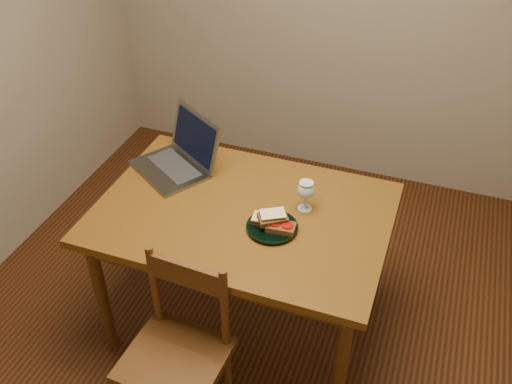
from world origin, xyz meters
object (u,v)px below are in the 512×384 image
(milk_glass, at_px, (306,196))
(chair, at_px, (177,347))
(table, at_px, (243,225))
(laptop, at_px, (181,154))
(plate, at_px, (272,227))

(milk_glass, bearing_deg, chair, -115.06)
(table, xyz_separation_m, laptop, (-0.41, 0.23, 0.15))
(table, bearing_deg, milk_glass, 22.45)
(plate, bearing_deg, table, 155.64)
(plate, distance_m, milk_glass, 0.21)
(plate, xyz_separation_m, laptop, (-0.57, 0.30, 0.06))
(plate, bearing_deg, laptop, 152.28)
(laptop, bearing_deg, chair, -34.65)
(table, distance_m, plate, 0.20)
(table, bearing_deg, chair, -96.39)
(milk_glass, bearing_deg, laptop, 169.78)
(chair, bearing_deg, laptop, 116.28)
(milk_glass, xyz_separation_m, laptop, (-0.67, 0.12, -0.01))
(table, height_order, chair, chair)
(chair, relative_size, plate, 1.90)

